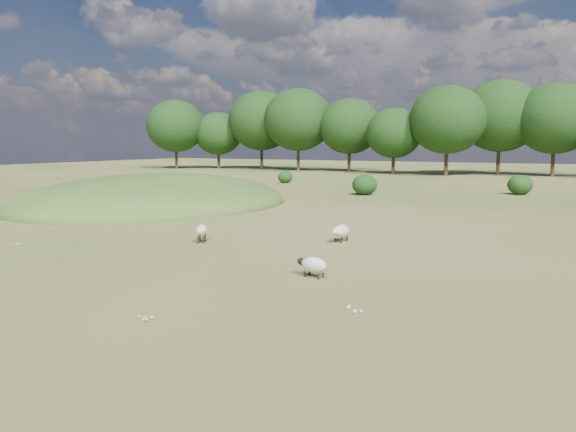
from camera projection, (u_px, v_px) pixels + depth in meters
The scene contains 7 objects.
ground at pixel (371, 202), 38.20m from camera, with size 160.00×160.00×0.00m, color #36561A.
mound at pixel (156, 204), 36.71m from camera, with size 16.00×20.00×4.00m, color #33561E.
treeline at pixel (460, 121), 68.93m from camera, with size 96.28×14.66×11.70m.
shrubs at pixel (405, 183), 45.45m from camera, with size 23.62×10.16×1.57m.
sheep_0 at pixel (313, 265), 16.73m from camera, with size 1.11×0.66×0.62m.
sheep_1 at pixel (202, 230), 22.52m from camera, with size 0.78×1.04×0.73m.
sheep_3 at pixel (341, 231), 22.73m from camera, with size 0.60×1.23×0.70m.
Camera 1 is at (12.65, -16.28, 4.01)m, focal length 35.00 mm.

